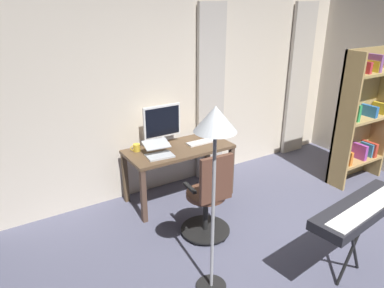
{
  "coord_description": "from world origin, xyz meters",
  "views": [
    {
      "loc": [
        2.52,
        1.4,
        2.47
      ],
      "look_at": [
        0.6,
        -1.68,
        1.01
      ],
      "focal_mm": 33.47,
      "sensor_mm": 36.0,
      "label": 1
    }
  ],
  "objects": [
    {
      "name": "office_chair",
      "position": [
        0.58,
        -1.37,
        0.47
      ],
      "size": [
        0.56,
        0.56,
        1.03
      ],
      "rotation": [
        0.0,
        0.0,
        3.08
      ],
      "color": "black",
      "rests_on": "ground"
    },
    {
      "name": "cell_phone_face_up",
      "position": [
        -0.16,
        -2.46,
        0.73
      ],
      "size": [
        0.08,
        0.15,
        0.01
      ],
      "primitive_type": "cube",
      "rotation": [
        0.0,
        0.0,
        -0.05
      ],
      "color": "#232328",
      "rests_on": "desk"
    },
    {
      "name": "curtain_right_panel",
      "position": [
        -0.31,
        -2.64,
        1.24
      ],
      "size": [
        0.43,
        0.06,
        2.47
      ],
      "primitive_type": "cube",
      "color": "#BDB5AA",
      "rests_on": "ground"
    },
    {
      "name": "floor_lamp",
      "position": [
        1.0,
        -0.7,
        1.48
      ],
      "size": [
        0.34,
        0.34,
        1.74
      ],
      "color": "black",
      "rests_on": "ground"
    },
    {
      "name": "mug_tea",
      "position": [
        0.93,
        -2.47,
        0.77
      ],
      "size": [
        0.13,
        0.09,
        0.09
      ],
      "color": "gold",
      "rests_on": "desk"
    },
    {
      "name": "back_room_partition",
      "position": [
        0.0,
        -2.75,
        1.34
      ],
      "size": [
        5.45,
        0.1,
        2.67
      ],
      "primitive_type": "cube",
      "color": "beige",
      "rests_on": "ground"
    },
    {
      "name": "piano_keyboard",
      "position": [
        -0.2,
        -0.12,
        0.74
      ],
      "size": [
        1.2,
        0.45,
        0.81
      ],
      "rotation": [
        0.0,
        0.0,
        0.12
      ],
      "color": "black",
      "rests_on": "ground"
    },
    {
      "name": "laptop",
      "position": [
        0.76,
        -2.2,
        0.78
      ],
      "size": [
        0.35,
        0.35,
        0.15
      ],
      "rotation": [
        0.0,
        0.0,
        -0.1
      ],
      "color": "#B7BCC1",
      "rests_on": "desk"
    },
    {
      "name": "bookshelf",
      "position": [
        -2.03,
        -1.42,
        0.95
      ],
      "size": [
        0.88,
        0.3,
        1.9
      ],
      "color": "tan",
      "rests_on": "ground"
    },
    {
      "name": "desk",
      "position": [
        0.43,
        -2.28,
        0.62
      ],
      "size": [
        1.37,
        0.64,
        0.72
      ],
      "color": "brown",
      "rests_on": "ground"
    },
    {
      "name": "curtain_left_panel",
      "position": [
        -2.08,
        -2.64,
        1.24
      ],
      "size": [
        0.46,
        0.06,
        2.47
      ],
      "primitive_type": "cube",
      "color": "#BDB5AA",
      "rests_on": "ground"
    },
    {
      "name": "computer_keyboard",
      "position": [
        0.09,
        -2.27,
        0.74
      ],
      "size": [
        0.4,
        0.13,
        0.02
      ],
      "primitive_type": "cube",
      "color": "white",
      "rests_on": "desk"
    },
    {
      "name": "computer_monitor",
      "position": [
        0.55,
        -2.49,
        1.02
      ],
      "size": [
        0.52,
        0.18,
        0.53
      ],
      "color": "white",
      "rests_on": "desk"
    }
  ]
}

